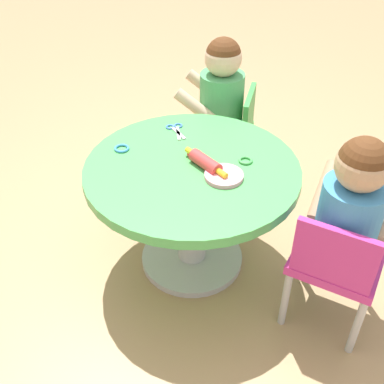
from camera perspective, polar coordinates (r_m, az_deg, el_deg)
name	(u,v)px	position (r m, az deg, el deg)	size (l,w,h in m)	color
ground_plane	(192,259)	(2.09, 0.00, -8.20)	(10.00, 10.00, 0.00)	tan
craft_table	(192,193)	(1.85, 0.00, -0.12)	(0.82, 0.82, 0.50)	silver
child_chair_left	(336,262)	(1.73, 17.10, -8.22)	(0.42, 0.42, 0.54)	#B7B7BC
seated_child_left	(352,206)	(1.62, 18.90, -1.66)	(0.44, 0.41, 0.51)	#3F4772
child_chair_right	(227,134)	(2.36, 4.28, 7.06)	(0.38, 0.38, 0.54)	#B7B7BC
seated_child_right	(221,91)	(2.26, 3.53, 12.13)	(0.37, 0.41, 0.51)	#3F4772
rolling_pin	(205,162)	(1.74, 1.64, 3.65)	(0.20, 0.15, 0.05)	#D83F3F
craft_scissors	(176,129)	(2.00, -1.97, 7.65)	(0.14, 0.08, 0.01)	silver
playdough_blob_0	(224,176)	(1.71, 3.91, 1.98)	(0.14, 0.14, 0.02)	pink
cookie_cutter_0	(122,148)	(1.88, -8.56, 5.29)	(0.06, 0.06, 0.01)	#3F99D8
cookie_cutter_1	(195,154)	(1.83, 0.31, 4.69)	(0.06, 0.06, 0.01)	red
cookie_cutter_2	(246,160)	(1.80, 6.55, 3.85)	(0.06, 0.06, 0.01)	#4CB259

